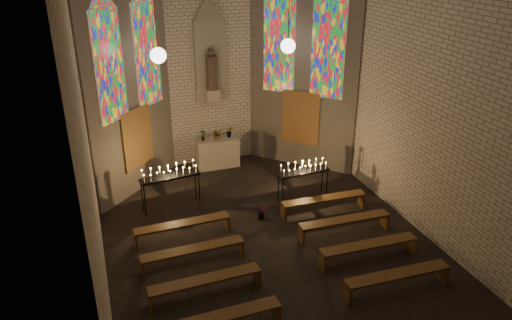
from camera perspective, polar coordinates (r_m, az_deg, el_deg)
The scene contains 17 objects.
floor at distance 12.50m, azimuth 2.32°, elevation -10.78°, with size 12.00×12.00×0.00m, color black.
room at distance 13.84m, azimuth -2.58°, elevation 9.83°, with size 8.22×12.43×7.00m.
altar at distance 16.79m, azimuth -4.43°, elevation 0.85°, with size 1.40×0.60×1.00m, color #C2B49E.
flower_vase_left at distance 16.42m, azimuth -6.10°, elevation 2.83°, with size 0.20×0.14×0.38m, color #4C723F.
flower_vase_center at distance 16.51m, azimuth -4.44°, elevation 2.97°, with size 0.32×0.28×0.35m, color #4C723F.
flower_vase_right at distance 16.65m, azimuth -3.04°, elevation 3.24°, with size 0.21×0.17×0.38m, color #4C723F.
aisle_flower_pot at distance 13.82m, azimuth 0.60°, elevation -6.06°, with size 0.21×0.21×0.37m, color #4C723F.
votive_stand_left at distance 14.18m, azimuth -9.85°, elevation -1.56°, with size 1.74×0.61×1.25m.
votive_stand_right at distance 14.52m, azimuth 5.46°, elevation -1.05°, with size 1.58×0.47×1.14m.
pew_left_0 at distance 13.02m, azimuth -8.39°, elevation -7.43°, with size 2.47×0.42×0.47m.
pew_right_0 at distance 14.15m, azimuth 7.77°, elevation -4.60°, with size 2.47×0.42×0.47m.
pew_left_1 at distance 12.03m, azimuth -7.23°, elevation -10.31°, with size 2.47×0.42×0.47m.
pew_right_1 at distance 13.25m, azimuth 10.08°, elevation -6.96°, with size 2.47×0.42×0.47m.
pew_left_2 at distance 11.08m, azimuth -5.83°, elevation -13.69°, with size 2.47×0.42×0.47m.
pew_right_2 at distance 12.39m, azimuth 12.75°, elevation -9.64°, with size 2.47×0.42×0.47m.
pew_left_3 at distance 10.19m, azimuth -4.13°, elevation -17.67°, with size 2.47×0.42×0.47m.
pew_right_3 at distance 11.60m, azimuth 15.86°, elevation -12.67°, with size 2.47×0.42×0.47m.
Camera 1 is at (-3.83, -9.46, 7.21)m, focal length 35.00 mm.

